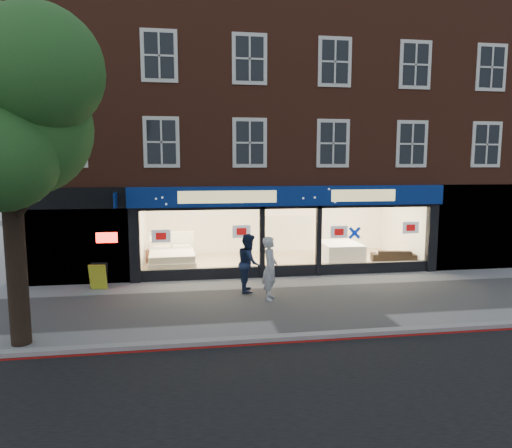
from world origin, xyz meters
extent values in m
plane|color=gray|center=(0.00, 0.00, 0.00)|extent=(120.00, 120.00, 0.00)
cube|color=#8C0A07|center=(0.00, -3.10, 0.01)|extent=(60.00, 0.10, 0.01)
cube|color=gray|center=(0.00, -2.90, 0.06)|extent=(60.00, 0.25, 0.12)
cube|color=tan|center=(0.00, 5.25, 0.05)|extent=(11.00, 4.50, 0.10)
cube|color=#5F2C1D|center=(0.00, 7.00, 6.65)|extent=(19.00, 8.00, 6.70)
cube|color=#2D2D30|center=(0.00, 7.00, 10.15)|extent=(19.00, 8.00, 0.30)
cube|color=navy|center=(0.00, 2.88, 2.95)|extent=(11.40, 0.28, 0.70)
cube|color=black|center=(0.00, 3.08, 0.20)|extent=(11.00, 0.18, 0.40)
cube|color=black|center=(-5.50, 3.05, 1.30)|extent=(0.35, 0.30, 2.60)
cube|color=black|center=(5.50, 3.05, 1.30)|extent=(0.35, 0.30, 2.60)
cube|color=white|center=(-3.25, 3.00, 1.45)|extent=(4.20, 0.02, 2.10)
cube|color=white|center=(3.25, 3.00, 1.45)|extent=(4.20, 0.02, 2.10)
cube|color=white|center=(0.00, 3.25, 1.15)|extent=(1.80, 0.02, 2.10)
cube|color=silver|center=(0.00, 7.50, 1.30)|extent=(11.00, 0.20, 2.60)
cube|color=#FFEAC6|center=(0.00, 5.25, 2.60)|extent=(11.00, 4.50, 0.12)
cube|color=black|center=(-7.60, 3.30, 1.65)|extent=(3.80, 0.60, 3.30)
cube|color=#FF140C|center=(-6.40, 2.95, 1.60)|extent=(0.70, 0.04, 0.35)
cube|color=black|center=(7.50, 3.20, 1.65)|extent=(4.00, 0.40, 3.30)
cylinder|color=black|center=(-7.50, -2.20, 2.20)|extent=(0.44, 0.44, 4.40)
sphere|color=#1F5420|center=(-7.50, -2.20, 5.00)|extent=(3.20, 3.20, 3.20)
sphere|color=#1F5420|center=(-6.80, -2.60, 5.40)|extent=(2.40, 2.40, 2.40)
cube|color=white|center=(-4.30, 4.64, 0.28)|extent=(1.83, 2.13, 0.36)
cube|color=white|center=(-4.30, 4.64, 0.59)|extent=(1.76, 2.04, 0.26)
cube|color=white|center=(-4.34, 5.73, 0.72)|extent=(1.85, 0.19, 1.24)
cube|color=white|center=(-4.71, 5.37, 0.78)|extent=(0.68, 0.35, 0.12)
cube|color=white|center=(-3.94, 5.40, 0.78)|extent=(0.68, 0.35, 0.12)
cube|color=brown|center=(-5.10, 5.74, 0.38)|extent=(0.55, 0.55, 0.55)
cube|color=white|center=(2.49, 4.84, 0.23)|extent=(1.54, 1.95, 0.26)
cube|color=white|center=(2.49, 4.84, 0.48)|extent=(1.54, 1.95, 0.26)
cube|color=white|center=(2.49, 4.84, 0.74)|extent=(1.54, 1.95, 0.26)
imported|color=black|center=(4.60, 4.32, 0.35)|extent=(1.85, 1.04, 0.51)
cube|color=gold|center=(-6.60, 2.29, 0.43)|extent=(0.60, 0.43, 0.86)
imported|color=#B8BBC0|center=(-1.26, 0.33, 0.96)|extent=(0.65, 0.81, 1.92)
imported|color=#182444|center=(-1.77, 1.32, 0.93)|extent=(0.79, 0.97, 1.87)
camera|label=1|loc=(-3.74, -12.86, 4.06)|focal=32.00mm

